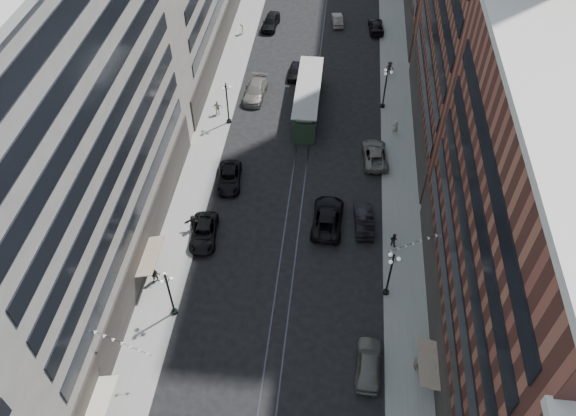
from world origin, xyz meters
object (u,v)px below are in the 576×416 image
at_px(pedestrian_5, 193,223).
at_px(car_2, 204,233).
at_px(streetcar, 308,100).
at_px(car_12, 376,26).
at_px(car_11, 375,154).
at_px(car_7, 229,178).
at_px(car_13, 295,71).
at_px(lamppost_se_far, 390,273).
at_px(pedestrian_4, 417,363).
at_px(lamppost_sw_mid, 227,102).
at_px(pedestrian_7, 394,240).
at_px(car_10, 364,220).
at_px(pedestrian_6, 218,108).
at_px(car_14, 337,20).
at_px(car_9, 271,22).
at_px(car_extra_0, 328,217).
at_px(pedestrian_2, 156,276).
at_px(pedestrian_9, 390,68).
at_px(car_4, 369,363).
at_px(car_8, 255,91).
at_px(pedestrian_8, 395,127).
at_px(pedestrian_extra_0, 242,29).
at_px(lamppost_sw_far, 170,293).

bearing_deg(pedestrian_5, car_2, -37.59).
xyz_separation_m(streetcar, car_12, (8.40, 20.48, -0.93)).
bearing_deg(car_11, car_2, 33.50).
relative_size(car_7, car_13, 1.28).
xyz_separation_m(lamppost_se_far, pedestrian_4, (2.24, -7.15, -2.14)).
distance_m(lamppost_sw_mid, pedestrian_4, 36.60).
relative_size(lamppost_sw_mid, car_7, 1.04).
bearing_deg(car_11, pedestrian_7, 92.65).
xyz_separation_m(car_10, pedestrian_6, (-17.85, 16.38, 0.29)).
bearing_deg(lamppost_sw_mid, car_14, 64.78).
xyz_separation_m(car_9, car_10, (14.14, -38.23, -0.08)).
bearing_deg(car_13, pedestrian_7, -64.42).
height_order(pedestrian_7, car_extra_0, car_extra_0).
bearing_deg(pedestrian_6, car_11, 161.73).
relative_size(car_2, car_11, 0.94).
relative_size(car_7, car_extra_0, 0.83).
height_order(pedestrian_2, car_13, pedestrian_2).
xyz_separation_m(pedestrian_4, car_extra_0, (-7.97, 15.14, -0.07)).
distance_m(pedestrian_2, car_extra_0, 17.50).
bearing_deg(car_7, car_extra_0, -29.82).
bearing_deg(pedestrian_9, car_4, -99.79).
xyz_separation_m(car_7, car_9, (0.23, 33.49, 0.16)).
height_order(car_14, car_extra_0, car_extra_0).
distance_m(lamppost_sw_mid, car_8, 6.63).
relative_size(lamppost_sw_mid, pedestrian_9, 3.21).
distance_m(pedestrian_8, pedestrian_extra_0, 29.92).
relative_size(lamppost_sw_far, car_12, 1.08).
relative_size(car_13, pedestrian_9, 2.40).
distance_m(car_7, car_8, 15.97).
xyz_separation_m(car_2, car_11, (16.59, 13.35, 0.05)).
xyz_separation_m(car_2, car_14, (11.09, 43.43, -0.05)).
xyz_separation_m(pedestrian_4, car_11, (-3.25, 25.31, -0.17)).
height_order(streetcar, car_7, streetcar).
distance_m(car_9, pedestrian_9, 20.29).
bearing_deg(lamppost_sw_mid, car_7, -79.57).
bearing_deg(pedestrian_2, car_extra_0, 8.47).
height_order(pedestrian_6, pedestrian_8, pedestrian_8).
bearing_deg(car_8, car_12, 53.97).
xyz_separation_m(streetcar, pedestrian_5, (-9.59, -20.70, -0.57)).
height_order(car_7, car_8, car_8).
bearing_deg(pedestrian_4, car_7, 23.37).
distance_m(car_12, pedestrian_8, 24.17).
bearing_deg(pedestrian_4, car_14, -10.91).
distance_m(lamppost_se_far, car_11, 18.34).
xyz_separation_m(lamppost_sw_mid, car_8, (2.40, 5.76, -2.23)).
distance_m(car_4, car_14, 55.97).
relative_size(car_7, car_10, 1.08).
relative_size(car_14, pedestrian_extra_0, 2.64).
distance_m(pedestrian_6, pedestrian_extra_0, 19.25).
xyz_separation_m(streetcar, car_extra_0, (3.48, -18.42, -0.78)).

